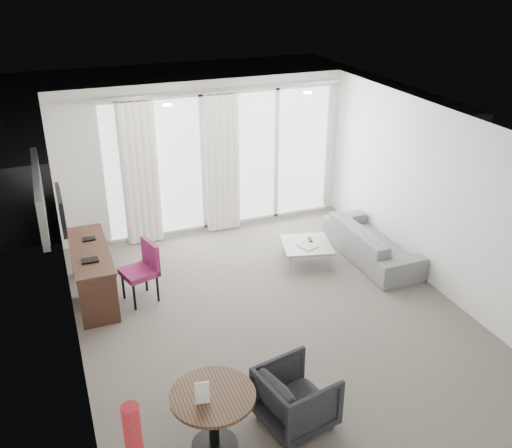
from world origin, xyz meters
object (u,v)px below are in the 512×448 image
object	(u,v)px
desk_chair	(139,273)
rattan_chair_a	(218,178)
coffee_table	(306,253)
sofa	(372,242)
tub_armchair	(296,397)
rattan_chair_b	(284,158)
round_table	(214,421)
desk	(93,273)

from	to	relation	value
desk_chair	rattan_chair_a	xyz separation A→B (m)	(2.17, 3.18, -0.02)
coffee_table	sofa	world-z (taller)	sofa
tub_armchair	rattan_chair_a	distance (m)	6.19
tub_armchair	rattan_chair_b	world-z (taller)	rattan_chair_b
tub_armchair	rattan_chair_b	size ratio (longest dim) A/B	0.80
round_table	coffee_table	xyz separation A→B (m)	(2.47, 3.05, -0.16)
rattan_chair_a	rattan_chair_b	bearing A→B (deg)	38.72
desk_chair	rattan_chair_a	world-z (taller)	desk_chair
tub_armchair	coffee_table	xyz separation A→B (m)	(1.58, 3.04, -0.16)
tub_armchair	rattan_chair_a	size ratio (longest dim) A/B	0.86
desk	rattan_chair_b	size ratio (longest dim) A/B	1.83
tub_armchair	round_table	bearing A→B (deg)	78.99
coffee_table	sofa	size ratio (longest dim) A/B	0.38
tub_armchair	coffee_table	bearing A→B (deg)	-39.17
desk_chair	coffee_table	bearing A→B (deg)	-12.83
rattan_chair_a	rattan_chair_b	distance (m)	1.80
desk	sofa	bearing A→B (deg)	-5.56
desk_chair	tub_armchair	xyz separation A→B (m)	(1.06, -2.91, -0.11)
desk	sofa	size ratio (longest dim) A/B	0.83
coffee_table	sofa	xyz separation A→B (m)	(1.04, -0.23, 0.12)
round_table	rattan_chair_a	world-z (taller)	rattan_chair_a
sofa	rattan_chair_b	distance (m)	3.89
tub_armchair	desk_chair	bearing A→B (deg)	8.31
desk	round_table	distance (m)	3.33
sofa	rattan_chair_a	world-z (taller)	rattan_chair_a
round_table	rattan_chair_b	distance (m)	7.66
sofa	rattan_chair_b	size ratio (longest dim) A/B	2.20
desk	coffee_table	xyz separation A→B (m)	(3.23, -0.19, -0.21)
coffee_table	rattan_chair_b	size ratio (longest dim) A/B	0.84
sofa	rattan_chair_a	size ratio (longest dim) A/B	2.34
desk_chair	coffee_table	xyz separation A→B (m)	(2.64, 0.13, -0.27)
tub_armchair	rattan_chair_b	distance (m)	7.26
round_table	coffee_table	world-z (taller)	round_table
tub_armchair	coffee_table	world-z (taller)	tub_armchair
coffee_table	rattan_chair_b	xyz separation A→B (m)	(1.22, 3.66, 0.28)
round_table	rattan_chair_a	size ratio (longest dim) A/B	0.99
desk_chair	desk	bearing A→B (deg)	135.98
sofa	rattan_chair_b	bearing A→B (deg)	-2.72
round_table	rattan_chair_a	distance (m)	6.42
desk	round_table	bearing A→B (deg)	-76.69
desk	rattan_chair_a	world-z (taller)	rattan_chair_a
desk_chair	coffee_table	world-z (taller)	desk_chair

